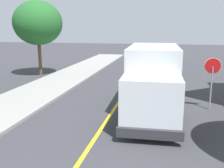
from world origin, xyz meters
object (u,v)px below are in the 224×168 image
object	(u,v)px
box_truck	(153,77)
parked_car_mid	(163,63)
parked_car_near	(159,74)
street_tree_down_block	(38,23)
stop_sign	(212,74)
parked_car_far	(160,56)

from	to	relation	value
box_truck	parked_car_mid	world-z (taller)	box_truck
parked_car_near	street_tree_down_block	size ratio (longest dim) A/B	0.70
parked_car_mid	street_tree_down_block	bearing A→B (deg)	-159.25
parked_car_near	stop_sign	world-z (taller)	stop_sign
parked_car_near	street_tree_down_block	xyz separation A→B (m)	(-10.22, 1.64, 3.64)
parked_car_near	street_tree_down_block	bearing A→B (deg)	170.86
parked_car_mid	parked_car_near	bearing A→B (deg)	-91.17
parked_car_near	parked_car_mid	xyz separation A→B (m)	(0.11, 5.56, 0.00)
box_truck	parked_car_near	bearing A→B (deg)	88.78
stop_sign	street_tree_down_block	distance (m)	14.96
box_truck	street_tree_down_block	world-z (taller)	street_tree_down_block
box_truck	street_tree_down_block	distance (m)	13.11
parked_car_far	street_tree_down_block	distance (m)	14.49
parked_car_mid	parked_car_far	world-z (taller)	same
parked_car_near	stop_sign	xyz separation A→B (m)	(2.74, -5.37, 1.06)
parked_car_far	parked_car_near	bearing A→B (deg)	-88.67
parked_car_far	street_tree_down_block	bearing A→B (deg)	-135.17
stop_sign	street_tree_down_block	xyz separation A→B (m)	(-12.96, 7.01, 2.57)
parked_car_mid	stop_sign	size ratio (longest dim) A/B	1.67
box_truck	street_tree_down_block	xyz separation A→B (m)	(-10.08, 7.95, 2.66)
box_truck	stop_sign	xyz separation A→B (m)	(2.88, 0.94, 0.09)
parked_car_far	street_tree_down_block	world-z (taller)	street_tree_down_block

